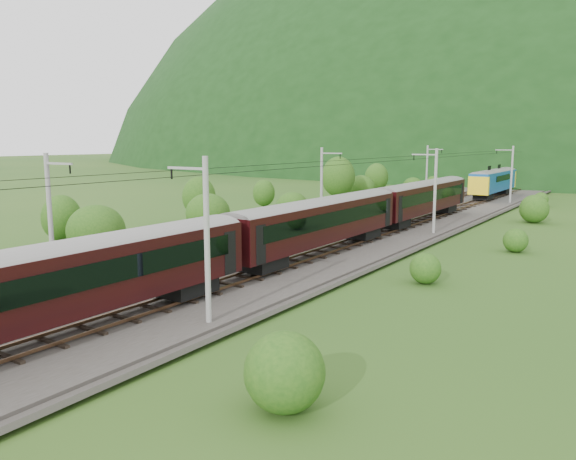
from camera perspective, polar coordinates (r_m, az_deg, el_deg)
The scene contains 14 objects.
ground at distance 32.24m, azimuth -16.37°, elevation -7.52°, with size 600.00×600.00×0.00m, color #234916.
railbed at distance 39.11m, azimuth -5.10°, elevation -4.05°, with size 14.00×220.00×0.30m, color #38332D.
track_left at distance 40.57m, azimuth -7.75°, elevation -3.30°, with size 2.40×220.00×0.27m.
track_right at distance 37.64m, azimuth -2.24°, elevation -4.20°, with size 2.40×220.00×0.27m.
catenary_left at distance 59.92m, azimuth 3.49°, elevation 4.74°, with size 2.54×192.28×8.00m.
catenary_right at distance 54.82m, azimuth 14.64°, elevation 4.06°, with size 2.54×192.28×8.00m.
overhead_wires at distance 38.14m, azimuth -5.24°, elevation 6.17°, with size 4.83×198.00×0.03m.
mountain_ridge at distance 350.67m, azimuth 9.50°, elevation 7.47°, with size 336.00×280.00×132.00m, color black.
train at distance 33.84m, azimuth -6.38°, elevation -0.46°, with size 2.89×138.19×5.01m.
hazard_post_near at distance 71.38m, azimuth 13.26°, elevation 2.47°, with size 0.17×0.17×1.60m, color red.
hazard_post_far at distance 82.46m, azimuth 17.18°, elevation 3.19°, with size 0.18×0.18×1.67m, color red.
signal at distance 71.21m, azimuth 9.58°, elevation 3.03°, with size 0.26×0.26×2.33m.
vegetation_left at distance 54.48m, azimuth -10.47°, elevation 2.10°, with size 11.67×149.44×6.80m.
vegetation_right at distance 28.57m, azimuth 6.73°, elevation -6.75°, with size 7.42×104.68×2.81m.
Camera 1 is at (23.91, -19.66, 9.00)m, focal length 35.00 mm.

